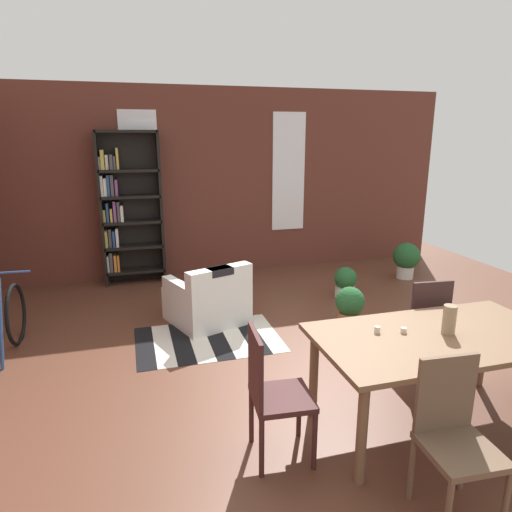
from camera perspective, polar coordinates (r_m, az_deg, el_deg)
The scene contains 18 objects.
ground_plane at distance 4.37m, azimuth 5.02°, elevation -15.05°, with size 9.19×9.19×0.00m, color brown.
back_wall_brick at distance 7.28m, azimuth -4.93°, elevation 9.20°, with size 7.72×0.12×2.91m, color brown.
window_pane_0 at distance 7.07m, azimuth -14.37°, elevation 9.80°, with size 0.55×0.02×1.89m, color white.
window_pane_1 at distance 7.52m, azimuth 4.13°, elevation 10.50°, with size 0.55×0.02×1.89m, color white.
dining_table at distance 3.65m, azimuth 21.90°, elevation -10.43°, with size 1.82×0.97×0.76m.
vase_on_table at distance 3.63m, azimuth 23.24°, elevation -7.41°, with size 0.10×0.10×0.22m, color #998466.
tealight_candle_0 at distance 3.56m, azimuth 18.17°, elevation -8.90°, with size 0.04×0.04×0.04m, color silver.
tealight_candle_1 at distance 3.51m, azimuth 15.08°, elevation -8.96°, with size 0.04×0.04×0.05m, color silver.
dining_chair_far_right at distance 4.46m, azimuth 20.28°, elevation -7.96°, with size 0.43×0.43×0.95m.
dining_chair_near_left at distance 3.03m, azimuth 23.73°, elevation -19.84°, with size 0.42×0.42×0.95m.
dining_chair_head_left at distance 3.18m, azimuth 1.99°, elevation -16.68°, with size 0.43×0.43×0.95m.
bookshelf_tall at distance 6.95m, azimuth -16.06°, elevation 5.81°, with size 0.89×0.29×2.26m.
armchair_white at distance 5.44m, azimuth -6.05°, elevation -5.59°, with size 1.02×1.02×0.75m.
bicycle_second at distance 5.09m, azimuth -29.47°, elevation -8.30°, with size 0.44×1.67×0.88m.
potted_plant_by_shelf at distance 6.38m, azimuth 11.22°, elevation -3.23°, with size 0.31×0.31×0.43m.
potted_plant_corner at distance 7.45m, azimuth 18.47°, elevation -0.28°, with size 0.42×0.42×0.57m.
potted_plant_window at distance 5.39m, azimuth 11.75°, elevation -6.18°, with size 0.34×0.34×0.49m.
striped_rug at distance 5.09m, azimuth -6.07°, elevation -10.42°, with size 1.56×1.05×0.01m.
Camera 1 is at (-1.39, -3.52, 2.18)m, focal length 31.64 mm.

